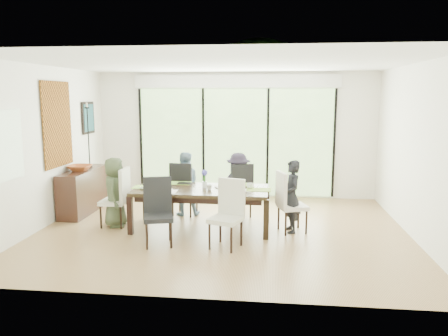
# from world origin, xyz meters

# --- Properties ---
(floor) EXTENTS (6.00, 5.00, 0.01)m
(floor) POSITION_xyz_m (0.00, 0.00, -0.01)
(floor) COLOR brown
(floor) RESTS_ON ground
(ceiling) EXTENTS (6.00, 5.00, 0.01)m
(ceiling) POSITION_xyz_m (0.00, 0.00, 2.71)
(ceiling) COLOR white
(ceiling) RESTS_ON wall_back
(wall_back) EXTENTS (6.00, 0.02, 2.70)m
(wall_back) POSITION_xyz_m (0.00, 2.51, 1.35)
(wall_back) COLOR white
(wall_back) RESTS_ON floor
(wall_front) EXTENTS (6.00, 0.02, 2.70)m
(wall_front) POSITION_xyz_m (0.00, -2.51, 1.35)
(wall_front) COLOR beige
(wall_front) RESTS_ON floor
(wall_left) EXTENTS (0.02, 5.00, 2.70)m
(wall_left) POSITION_xyz_m (-3.01, 0.00, 1.35)
(wall_left) COLOR silver
(wall_left) RESTS_ON floor
(wall_right) EXTENTS (0.02, 5.00, 2.70)m
(wall_right) POSITION_xyz_m (3.01, 0.00, 1.35)
(wall_right) COLOR beige
(wall_right) RESTS_ON floor
(glass_doors) EXTENTS (4.20, 0.02, 2.30)m
(glass_doors) POSITION_xyz_m (0.00, 2.47, 1.20)
(glass_doors) COLOR #598C3F
(glass_doors) RESTS_ON wall_back
(blinds_header) EXTENTS (4.40, 0.06, 0.28)m
(blinds_header) POSITION_xyz_m (0.00, 2.46, 2.50)
(blinds_header) COLOR white
(blinds_header) RESTS_ON wall_back
(mullion_a) EXTENTS (0.05, 0.04, 2.30)m
(mullion_a) POSITION_xyz_m (-2.10, 2.46, 1.20)
(mullion_a) COLOR black
(mullion_a) RESTS_ON wall_back
(mullion_b) EXTENTS (0.05, 0.04, 2.30)m
(mullion_b) POSITION_xyz_m (-0.70, 2.46, 1.20)
(mullion_b) COLOR black
(mullion_b) RESTS_ON wall_back
(mullion_c) EXTENTS (0.05, 0.04, 2.30)m
(mullion_c) POSITION_xyz_m (0.70, 2.46, 1.20)
(mullion_c) COLOR black
(mullion_c) RESTS_ON wall_back
(mullion_d) EXTENTS (0.05, 0.04, 2.30)m
(mullion_d) POSITION_xyz_m (2.10, 2.46, 1.20)
(mullion_d) COLOR black
(mullion_d) RESTS_ON wall_back
(side_window) EXTENTS (0.02, 0.90, 1.00)m
(side_window) POSITION_xyz_m (-2.97, -1.20, 1.50)
(side_window) COLOR #8CAD7F
(side_window) RESTS_ON wall_left
(deck) EXTENTS (6.00, 1.80, 0.10)m
(deck) POSITION_xyz_m (0.00, 3.40, -0.05)
(deck) COLOR #503622
(deck) RESTS_ON ground
(rail_top) EXTENTS (6.00, 0.08, 0.06)m
(rail_top) POSITION_xyz_m (0.00, 4.20, 0.55)
(rail_top) COLOR #523423
(rail_top) RESTS_ON deck
(foliage_left) EXTENTS (3.20, 3.20, 3.20)m
(foliage_left) POSITION_xyz_m (-1.80, 5.20, 1.44)
(foliage_left) COLOR #14380F
(foliage_left) RESTS_ON ground
(foliage_mid) EXTENTS (4.00, 4.00, 4.00)m
(foliage_mid) POSITION_xyz_m (0.40, 5.80, 1.80)
(foliage_mid) COLOR #14380F
(foliage_mid) RESTS_ON ground
(foliage_right) EXTENTS (2.80, 2.80, 2.80)m
(foliage_right) POSITION_xyz_m (2.20, 5.00, 1.26)
(foliage_right) COLOR #14380F
(foliage_right) RESTS_ON ground
(foliage_far) EXTENTS (3.60, 3.60, 3.60)m
(foliage_far) POSITION_xyz_m (-0.60, 6.50, 1.62)
(foliage_far) COLOR #14380F
(foliage_far) RESTS_ON ground
(table_top) EXTENTS (2.20, 1.01, 0.05)m
(table_top) POSITION_xyz_m (-0.36, 0.03, 0.66)
(table_top) COLOR black
(table_top) RESTS_ON floor
(table_apron) EXTENTS (2.01, 0.82, 0.09)m
(table_apron) POSITION_xyz_m (-0.36, 0.03, 0.58)
(table_apron) COLOR black
(table_apron) RESTS_ON floor
(table_leg_fl) EXTENTS (0.08, 0.08, 0.63)m
(table_leg_fl) POSITION_xyz_m (-1.44, -0.40, 0.32)
(table_leg_fl) COLOR black
(table_leg_fl) RESTS_ON floor
(table_leg_fr) EXTENTS (0.08, 0.08, 0.63)m
(table_leg_fr) POSITION_xyz_m (0.72, -0.40, 0.32)
(table_leg_fr) COLOR black
(table_leg_fr) RESTS_ON floor
(table_leg_bl) EXTENTS (0.08, 0.08, 0.63)m
(table_leg_bl) POSITION_xyz_m (-1.44, 0.46, 0.32)
(table_leg_bl) COLOR black
(table_leg_bl) RESTS_ON floor
(table_leg_br) EXTENTS (0.08, 0.08, 0.63)m
(table_leg_br) POSITION_xyz_m (0.72, 0.46, 0.32)
(table_leg_br) COLOR black
(table_leg_br) RESTS_ON floor
(chair_left_end) EXTENTS (0.42, 0.42, 1.01)m
(chair_left_end) POSITION_xyz_m (-1.86, 0.03, 0.50)
(chair_left_end) COLOR silver
(chair_left_end) RESTS_ON floor
(chair_right_end) EXTENTS (0.53, 0.53, 1.01)m
(chair_right_end) POSITION_xyz_m (1.14, 0.03, 0.50)
(chair_right_end) COLOR white
(chair_right_end) RESTS_ON floor
(chair_far_left) EXTENTS (0.49, 0.49, 1.01)m
(chair_far_left) POSITION_xyz_m (-0.81, 0.88, 0.50)
(chair_far_left) COLOR black
(chair_far_left) RESTS_ON floor
(chair_far_right) EXTENTS (0.56, 0.56, 1.01)m
(chair_far_right) POSITION_xyz_m (0.19, 0.88, 0.50)
(chair_far_right) COLOR black
(chair_far_right) RESTS_ON floor
(chair_near_left) EXTENTS (0.52, 0.52, 1.01)m
(chair_near_left) POSITION_xyz_m (-0.86, -0.84, 0.50)
(chair_near_left) COLOR black
(chair_near_left) RESTS_ON floor
(chair_near_right) EXTENTS (0.54, 0.54, 1.01)m
(chair_near_right) POSITION_xyz_m (0.14, -0.84, 0.50)
(chair_near_right) COLOR silver
(chair_near_right) RESTS_ON floor
(person_left_end) EXTENTS (0.44, 0.60, 1.18)m
(person_left_end) POSITION_xyz_m (-1.84, 0.03, 0.59)
(person_left_end) COLOR #404C32
(person_left_end) RESTS_ON floor
(person_right_end) EXTENTS (0.47, 0.62, 1.18)m
(person_right_end) POSITION_xyz_m (1.12, 0.03, 0.59)
(person_right_end) COLOR black
(person_right_end) RESTS_ON floor
(person_far_left) EXTENTS (0.60, 0.43, 1.18)m
(person_far_left) POSITION_xyz_m (-0.81, 0.86, 0.59)
(person_far_left) COLOR #7FA0B8
(person_far_left) RESTS_ON floor
(person_far_right) EXTENTS (0.59, 0.41, 1.18)m
(person_far_right) POSITION_xyz_m (0.19, 0.86, 0.59)
(person_far_right) COLOR #262030
(person_far_right) RESTS_ON floor
(placemat_left) EXTENTS (0.40, 0.29, 0.01)m
(placemat_left) POSITION_xyz_m (-1.31, 0.03, 0.69)
(placemat_left) COLOR #84B741
(placemat_left) RESTS_ON table_top
(placemat_right) EXTENTS (0.40, 0.29, 0.01)m
(placemat_right) POSITION_xyz_m (0.59, 0.03, 0.69)
(placemat_right) COLOR olive
(placemat_right) RESTS_ON table_top
(placemat_far_l) EXTENTS (0.40, 0.29, 0.01)m
(placemat_far_l) POSITION_xyz_m (-0.81, 0.43, 0.69)
(placemat_far_l) COLOR #77AF3E
(placemat_far_l) RESTS_ON table_top
(placemat_far_r) EXTENTS (0.40, 0.29, 0.01)m
(placemat_far_r) POSITION_xyz_m (0.19, 0.43, 0.69)
(placemat_far_r) COLOR #8AC747
(placemat_far_r) RESTS_ON table_top
(placemat_paper) EXTENTS (0.40, 0.29, 0.01)m
(placemat_paper) POSITION_xyz_m (-0.91, -0.27, 0.69)
(placemat_paper) COLOR white
(placemat_paper) RESTS_ON table_top
(tablet_far_l) EXTENTS (0.24, 0.16, 0.01)m
(tablet_far_l) POSITION_xyz_m (-0.71, 0.38, 0.70)
(tablet_far_l) COLOR black
(tablet_far_l) RESTS_ON table_top
(tablet_far_r) EXTENTS (0.22, 0.16, 0.01)m
(tablet_far_r) POSITION_xyz_m (0.14, 0.38, 0.70)
(tablet_far_r) COLOR black
(tablet_far_r) RESTS_ON table_top
(papers) EXTENTS (0.27, 0.20, 0.00)m
(papers) POSITION_xyz_m (0.34, -0.02, 0.69)
(papers) COLOR white
(papers) RESTS_ON table_top
(platter_base) EXTENTS (0.24, 0.24, 0.02)m
(platter_base) POSITION_xyz_m (-0.91, -0.27, 0.70)
(platter_base) COLOR white
(platter_base) RESTS_ON table_top
(platter_snacks) EXTENTS (0.18, 0.18, 0.01)m
(platter_snacks) POSITION_xyz_m (-0.91, -0.27, 0.72)
(platter_snacks) COLOR orange
(platter_snacks) RESTS_ON table_top
(vase) EXTENTS (0.07, 0.07, 0.11)m
(vase) POSITION_xyz_m (-0.31, 0.08, 0.74)
(vase) COLOR silver
(vase) RESTS_ON table_top
(hyacinth_stems) EXTENTS (0.04, 0.04, 0.15)m
(hyacinth_stems) POSITION_xyz_m (-0.31, 0.08, 0.85)
(hyacinth_stems) COLOR #337226
(hyacinth_stems) RESTS_ON table_top
(hyacinth_blooms) EXTENTS (0.10, 0.10, 0.10)m
(hyacinth_blooms) POSITION_xyz_m (-0.31, 0.08, 0.94)
(hyacinth_blooms) COLOR #534FC7
(hyacinth_blooms) RESTS_ON table_top
(laptop) EXTENTS (0.35, 0.36, 0.02)m
(laptop) POSITION_xyz_m (-1.21, -0.07, 0.70)
(laptop) COLOR silver
(laptop) RESTS_ON table_top
(cup_a) EXTENTS (0.15, 0.15, 0.09)m
(cup_a) POSITION_xyz_m (-1.06, 0.18, 0.73)
(cup_a) COLOR white
(cup_a) RESTS_ON table_top
(cup_b) EXTENTS (0.11, 0.11, 0.08)m
(cup_b) POSITION_xyz_m (-0.21, -0.07, 0.73)
(cup_b) COLOR white
(cup_b) RESTS_ON table_top
(cup_c) EXTENTS (0.12, 0.12, 0.09)m
(cup_c) POSITION_xyz_m (0.44, 0.13, 0.73)
(cup_c) COLOR white
(cup_c) RESTS_ON table_top
(book) EXTENTS (0.23, 0.25, 0.02)m
(book) POSITION_xyz_m (-0.11, 0.08, 0.69)
(book) COLOR white
(book) RESTS_ON table_top
(sideboard) EXTENTS (0.41, 1.45, 0.82)m
(sideboard) POSITION_xyz_m (-2.76, 0.84, 0.41)
(sideboard) COLOR black
(sideboard) RESTS_ON floor
(bowl) EXTENTS (0.43, 0.43, 0.11)m
(bowl) POSITION_xyz_m (-2.76, 0.74, 0.87)
(bowl) COLOR #964520
(bowl) RESTS_ON sideboard
(candlestick_base) EXTENTS (0.09, 0.09, 0.04)m
(candlestick_base) POSITION_xyz_m (-2.76, 1.19, 0.83)
(candlestick_base) COLOR black
(candlestick_base) RESTS_ON sideboard
(candlestick_shaft) EXTENTS (0.02, 0.02, 1.13)m
(candlestick_shaft) POSITION_xyz_m (-2.76, 1.19, 1.41)
(candlestick_shaft) COLOR black
(candlestick_shaft) RESTS_ON sideboard
(candlestick_pan) EXTENTS (0.09, 0.09, 0.03)m
(candlestick_pan) POSITION_xyz_m (-2.76, 1.19, 1.97)
(candlestick_pan) COLOR black
(candlestick_pan) RESTS_ON sideboard
(candle) EXTENTS (0.03, 0.03, 0.09)m
(candle) POSITION_xyz_m (-2.76, 1.19, 2.02)
(candle) COLOR silver
(candle) RESTS_ON sideboard
(tapestry) EXTENTS (0.02, 1.00, 1.50)m
(tapestry) POSITION_xyz_m (-2.97, 0.40, 1.70)
(tapestry) COLOR #9C5416
(tapestry) RESTS_ON wall_left
(art_frame) EXTENTS (0.03, 0.55, 0.65)m
(art_frame) POSITION_xyz_m (-2.97, 1.70, 1.75)
(art_frame) COLOR black
(art_frame) RESTS_ON wall_left
(art_canvas) EXTENTS (0.01, 0.45, 0.55)m
(art_canvas) POSITION_xyz_m (-2.95, 1.70, 1.75)
(art_canvas) COLOR #164149
(art_canvas) RESTS_ON wall_left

